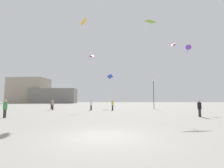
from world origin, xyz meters
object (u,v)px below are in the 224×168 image
at_px(kite_magenta_diamond, 91,56).
at_px(kite_cobalt_delta, 110,77).
at_px(lamppost_east, 154,89).
at_px(person_in_white, 91,104).
at_px(kite_crimson_diamond, 173,45).
at_px(kite_lime_delta, 150,23).
at_px(person_in_grey, 53,104).
at_px(building_left_hall, 29,91).
at_px(person_in_yellow, 113,105).
at_px(person_in_green, 5,108).
at_px(building_centre_hall, 54,96).
at_px(kite_violet_diamond, 189,48).
at_px(person_in_red, 51,104).
at_px(kite_amber_diamond, 83,22).
at_px(person_in_black, 199,108).

height_order(kite_magenta_diamond, kite_cobalt_delta, kite_magenta_diamond).
height_order(kite_magenta_diamond, lamppost_east, kite_magenta_diamond).
distance_m(person_in_white, kite_crimson_diamond, 19.06).
relative_size(person_in_white, kite_magenta_diamond, 0.20).
distance_m(kite_lime_delta, lamppost_east, 13.22).
bearing_deg(person_in_grey, kite_magenta_diamond, 28.33).
xyz_separation_m(person_in_white, kite_crimson_diamond, (15.32, 1.51, 11.23)).
bearing_deg(person_in_grey, building_left_hall, 140.48).
distance_m(person_in_yellow, person_in_green, 16.60).
relative_size(person_in_white, kite_lime_delta, 0.14).
distance_m(person_in_grey, kite_crimson_diamond, 25.00).
height_order(building_centre_hall, lamppost_east, building_centre_hall).
distance_m(kite_cobalt_delta, kite_violet_diamond, 20.27).
height_order(person_in_grey, kite_cobalt_delta, kite_cobalt_delta).
relative_size(person_in_red, lamppost_east, 0.28).
height_order(person_in_green, kite_amber_diamond, kite_amber_diamond).
relative_size(person_in_grey, kite_amber_diamond, 0.15).
relative_size(person_in_grey, kite_lime_delta, 0.14).
relative_size(kite_crimson_diamond, kite_cobalt_delta, 1.34).
xyz_separation_m(kite_amber_diamond, building_centre_hall, (-33.05, 75.43, -8.55)).
bearing_deg(kite_crimson_diamond, building_centre_hall, 125.81).
bearing_deg(person_in_green, kite_lime_delta, -124.54).
bearing_deg(person_in_black, person_in_white, 79.00).
xyz_separation_m(person_in_grey, kite_lime_delta, (16.85, -3.91, 13.19)).
relative_size(person_in_white, kite_crimson_diamond, 0.15).
bearing_deg(kite_violet_diamond, kite_magenta_diamond, 143.88).
relative_size(kite_lime_delta, building_left_hall, 0.58).
relative_size(kite_magenta_diamond, kite_crimson_diamond, 0.75).
relative_size(person_in_yellow, building_centre_hall, 0.07).
height_order(kite_cobalt_delta, kite_amber_diamond, kite_amber_diamond).
distance_m(kite_lime_delta, kite_violet_diamond, 8.66).
distance_m(person_in_green, kite_magenta_diamond, 17.90).
distance_m(person_in_green, kite_amber_diamond, 14.95).
relative_size(kite_crimson_diamond, kite_amber_diamond, 1.01).
distance_m(person_in_grey, kite_cobalt_delta, 14.39).
distance_m(person_in_red, lamppost_east, 21.08).
bearing_deg(kite_crimson_diamond, lamppost_east, 136.92).
bearing_deg(building_centre_hall, kite_lime_delta, -59.22).
distance_m(person_in_grey, person_in_black, 23.29).
relative_size(person_in_yellow, person_in_black, 1.03).
xyz_separation_m(kite_crimson_diamond, building_left_hall, (-66.66, 72.42, -4.32)).
bearing_deg(kite_crimson_diamond, kite_amber_diamond, -152.91).
distance_m(kite_crimson_diamond, lamppost_east, 9.36).
xyz_separation_m(person_in_black, kite_violet_diamond, (0.32, 2.52, 7.29)).
xyz_separation_m(person_in_green, kite_lime_delta, (16.66, 8.97, 13.22)).
distance_m(person_in_yellow, person_in_black, 14.85).
bearing_deg(lamppost_east, kite_crimson_diamond, -43.08).
relative_size(person_in_black, kite_violet_diamond, 0.24).
xyz_separation_m(kite_lime_delta, building_left_hall, (-61.20, 77.51, -6.26)).
bearing_deg(kite_amber_diamond, person_in_grey, 134.49).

